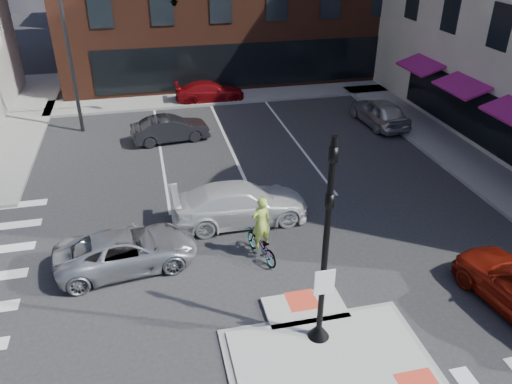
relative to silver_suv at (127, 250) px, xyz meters
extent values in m
plane|color=#28282B|center=(5.11, -5.00, -0.65)|extent=(120.00, 120.00, 0.00)
cube|color=gray|center=(5.11, -5.50, -0.62)|extent=(5.40, 3.60, 0.06)
cube|color=#A8A8A3|center=(5.11, -5.50, -0.59)|extent=(5.00, 3.20, 0.12)
cube|color=#A8A8A3|center=(5.11, -3.40, -0.59)|extent=(2.40, 1.40, 0.12)
cube|color=#E83F29|center=(7.01, -6.70, -0.52)|extent=(1.00, 0.80, 0.01)
cube|color=#E83F29|center=(5.11, -3.10, -0.52)|extent=(0.90, 0.90, 0.01)
cube|color=gray|center=(-5.89, 15.00, -0.57)|extent=(3.00, 20.00, 0.15)
cube|color=gray|center=(15.91, 5.00, -0.57)|extent=(3.00, 24.00, 0.15)
cube|color=gray|center=(8.11, 17.00, -0.57)|extent=(26.00, 3.00, 0.15)
cube|color=black|center=(8.11, 18.00, 1.15)|extent=(20.00, 0.12, 2.80)
cube|color=black|center=(17.11, 5.00, 1.05)|extent=(0.12, 16.00, 2.60)
cube|color=#AF177C|center=(16.41, 5.00, 2.40)|extent=(1.46, 3.00, 0.58)
cube|color=#AF177C|center=(16.41, 11.00, 2.40)|extent=(1.46, 3.00, 0.58)
cone|color=black|center=(5.11, -4.60, -0.30)|extent=(0.60, 0.60, 0.45)
cylinder|color=black|center=(5.11, -4.60, 2.55)|extent=(0.16, 0.16, 5.80)
cube|color=white|center=(5.11, -4.72, 1.45)|extent=(0.55, 0.04, 0.75)
imported|color=black|center=(5.11, -4.60, 4.65)|extent=(0.18, 0.22, 1.10)
imported|color=black|center=(5.11, -4.60, 3.45)|extent=(0.18, 0.22, 1.10)
cylinder|color=black|center=(-2.39, 13.00, 3.35)|extent=(0.20, 0.20, 8.00)
imported|color=#ADAFB4|center=(0.00, 0.00, 0.00)|extent=(4.89, 2.70, 1.30)
imported|color=white|center=(4.23, 2.00, 0.11)|extent=(5.24, 2.15, 1.52)
imported|color=#242429|center=(2.24, 10.54, 0.01)|extent=(4.13, 1.87, 1.32)
imported|color=#B5B8BD|center=(13.86, 10.22, 0.11)|extent=(2.11, 4.55, 1.51)
imported|color=#9C0E13|center=(5.18, 16.50, -0.02)|extent=(4.35, 1.78, 1.26)
imported|color=#3F3F44|center=(4.45, -0.51, -0.15)|extent=(1.17, 2.01, 1.00)
imported|color=#ABD149|center=(4.45, -0.51, 0.76)|extent=(0.80, 0.63, 1.91)
camera|label=1|loc=(1.12, -14.15, 9.67)|focal=35.00mm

